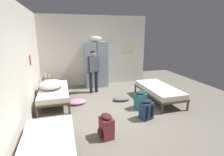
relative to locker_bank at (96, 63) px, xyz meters
name	(u,v)px	position (x,y,z in m)	size (l,w,h in m)	color
ground_plane	(115,113)	(0.00, -2.62, -0.97)	(9.27, 9.27, 0.00)	slate
room_backdrop	(65,58)	(-1.25, -1.33, 0.47)	(4.53, 5.85, 2.88)	beige
locker_bank	(96,63)	(0.00, 0.00, 0.00)	(0.90, 0.55, 2.07)	#8C99A3
shelf_unit	(48,83)	(-1.90, -0.18, -0.62)	(0.38, 0.30, 0.57)	brown
bed_left_rear	(54,92)	(-1.65, -1.40, -0.59)	(0.90, 1.90, 0.49)	#473828
bed_left_front	(48,150)	(-1.65, -4.30, -0.59)	(0.90, 1.90, 0.49)	#473828
bed_right	(159,90)	(1.66, -2.14, -0.59)	(0.90, 1.90, 0.49)	#473828
bedding_heap	(51,84)	(-1.72, -1.36, -0.35)	(0.76, 0.85, 0.26)	#B7B2A8
person_traveler	(93,68)	(-0.26, -0.75, -0.02)	(0.49, 0.27, 1.58)	black
water_bottle	(45,75)	(-1.98, -0.16, -0.30)	(0.07, 0.07, 0.22)	#B2DBEA
lotion_bottle	(49,76)	(-1.83, -0.22, -0.33)	(0.05, 0.05, 0.16)	beige
backpack_teal	(141,100)	(0.83, -2.56, -0.71)	(0.38, 0.39, 0.55)	#23666B
backpack_maroon	(106,127)	(-0.53, -3.69, -0.71)	(0.37, 0.35, 0.55)	maroon
backpack_navy	(146,109)	(0.69, -3.16, -0.71)	(0.38, 0.39, 0.55)	navy
clothes_pile_grey	(122,98)	(0.50, -1.79, -0.90)	(0.57, 0.37, 0.14)	slate
clothes_pile_pink	(77,102)	(-0.98, -1.68, -0.90)	(0.57, 0.39, 0.14)	pink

